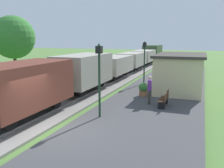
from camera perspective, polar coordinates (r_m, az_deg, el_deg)
The scene contains 13 objects.
ground_plane at distance 11.20m, azimuth -13.30°, elevation -11.46°, with size 160.00×160.00×0.00m, color #517A38.
platform_slab at distance 9.85m, azimuth 2.82°, elevation -13.58°, with size 6.00×60.00×0.25m, color #424244.
track_ballast at distance 12.61m, azimuth -22.54°, elevation -9.17°, with size 3.80×60.00×0.12m, color gray.
rail_near at distance 12.11m, azimuth -20.06°, elevation -9.16°, with size 0.07×60.00×0.14m, color slate.
rail_far at distance 13.06m, azimuth -24.93°, elevation -8.08°, with size 0.07×60.00×0.14m, color slate.
freight_train at distance 27.07m, azimuth 2.57°, elevation 5.17°, with size 2.50×39.20×2.72m.
station_hut at distance 18.97m, azimuth 15.81°, elevation 2.69°, with size 3.50×5.80×2.78m.
bench_near_hut at distance 14.41m, azimuth 12.26°, elevation -3.39°, with size 0.42×1.50×0.91m.
person_waiting at distance 14.73m, azimuth 8.82°, elevation -1.11°, with size 0.31×0.42×1.71m.
potted_planter at distance 16.84m, azimuth 7.35°, elevation -1.18°, with size 0.64×0.64×0.92m.
lamp_post_near at distance 11.85m, azimuth -3.02°, elevation 4.06°, with size 0.28×0.28×3.70m.
lamp_post_far at distance 21.11m, azimuth 7.66°, elevation 6.91°, with size 0.28×0.28×3.70m.
tree_trackside_far at distance 24.15m, azimuth -22.21°, elevation 10.13°, with size 3.91×3.91×6.21m.
Camera 1 is at (5.90, -8.56, 4.18)m, focal length 38.84 mm.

